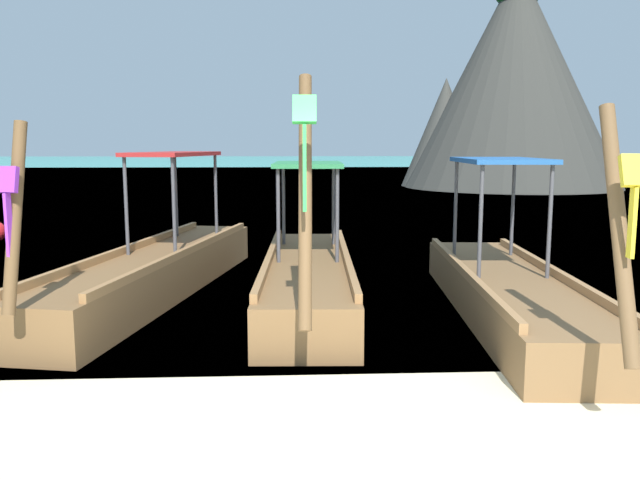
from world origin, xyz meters
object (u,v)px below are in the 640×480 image
longtail_boat_violet_ribbon (157,269)px  karst_rock (509,81)px  longtail_boat_green_ribbon (308,276)px  longtail_boat_yellow_ribbon (509,290)px

longtail_boat_violet_ribbon → karst_rock: (13.11, 23.74, 4.97)m
longtail_boat_green_ribbon → longtail_boat_yellow_ribbon: size_ratio=0.98×
longtail_boat_green_ribbon → karst_rock: bearing=65.7°
longtail_boat_violet_ribbon → longtail_boat_yellow_ribbon: 4.90m
longtail_boat_violet_ribbon → longtail_boat_green_ribbon: longtail_boat_green_ribbon is taller
longtail_boat_violet_ribbon → karst_rock: karst_rock is taller
longtail_boat_violet_ribbon → longtail_boat_green_ribbon: size_ratio=1.08×
longtail_boat_violet_ribbon → longtail_boat_yellow_ribbon: bearing=-17.3°
longtail_boat_green_ribbon → longtail_boat_yellow_ribbon: longtail_boat_green_ribbon is taller
longtail_boat_violet_ribbon → karst_rock: 27.57m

